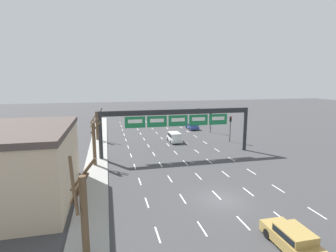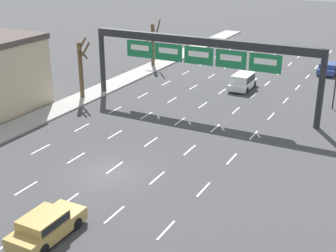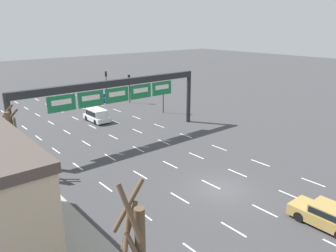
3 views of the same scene
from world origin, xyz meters
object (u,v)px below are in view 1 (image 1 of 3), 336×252
sign_gantry (178,118)px  car_gold (292,238)px  suv_white (175,137)px  traffic_light_far_end (230,124)px  traffic_light_near_gantry (199,113)px  traffic_light_mid_block (211,117)px  tree_bare_third (97,124)px  tree_bare_closest (94,141)px  car_blue (192,126)px  tree_bare_second (83,208)px

sign_gantry → car_gold: bearing=-86.3°
suv_white → traffic_light_far_end: (9.47, -2.09, 2.28)m
traffic_light_near_gantry → traffic_light_mid_block: (-0.19, -7.70, 0.20)m
traffic_light_mid_block → tree_bare_third: size_ratio=0.80×
suv_white → tree_bare_third: tree_bare_third is taller
sign_gantry → tree_bare_closest: 11.85m
traffic_light_near_gantry → tree_bare_closest: bearing=-132.8°
car_blue → tree_bare_third: bearing=-162.1°
sign_gantry → traffic_light_far_end: sign_gantry is taller
car_blue → traffic_light_far_end: 13.31m
traffic_light_near_gantry → tree_bare_second: 47.66m
suv_white → tree_bare_second: tree_bare_second is taller
car_gold → tree_bare_second: bearing=170.7°
car_gold → tree_bare_third: (-13.05, 34.46, 2.18)m
sign_gantry → traffic_light_mid_block: bearing=52.3°
tree_bare_closest → tree_bare_third: size_ratio=1.04×
car_gold → traffic_light_near_gantry: bearing=77.8°
car_gold → traffic_light_far_end: bearing=71.2°
car_gold → traffic_light_far_end: traffic_light_far_end is taller
car_blue → car_gold: bearing=-99.6°
traffic_light_near_gantry → tree_bare_second: tree_bare_second is taller
sign_gantry → suv_white: (1.58, 7.71, -4.42)m
tree_bare_closest → tree_bare_second: (0.05, -17.88, 0.09)m
car_gold → car_blue: car_gold is taller
car_blue → traffic_light_mid_block: traffic_light_mid_block is taller
traffic_light_mid_block → tree_bare_third: 22.50m
traffic_light_mid_block → traffic_light_near_gantry: bearing=88.6°
suv_white → traffic_light_near_gantry: (9.44, 13.99, 2.12)m
suv_white → tree_bare_second: (-12.91, -28.10, 2.34)m
car_blue → traffic_light_far_end: bearing=-78.3°
car_gold → tree_bare_third: size_ratio=0.76×
sign_gantry → traffic_light_mid_block: sign_gantry is taller
sign_gantry → tree_bare_second: sign_gantry is taller
tree_bare_closest → tree_bare_second: size_ratio=0.94×
tree_bare_closest → traffic_light_far_end: bearing=19.9°
suv_white → tree_bare_second: 31.01m
tree_bare_third → suv_white: bearing=-17.9°
car_blue → tree_bare_third: 21.11m
sign_gantry → tree_bare_closest: (-11.38, -2.51, -2.17)m
car_blue → suv_white: bearing=-122.4°
tree_bare_closest → tree_bare_third: 14.48m
traffic_light_mid_block → tree_bare_closest: tree_bare_closest is taller
suv_white → traffic_light_mid_block: size_ratio=0.92×
car_gold → tree_bare_second: tree_bare_second is taller
tree_bare_closest → sign_gantry: bearing=12.4°
traffic_light_mid_block → traffic_light_far_end: traffic_light_mid_block is taller
suv_white → tree_bare_closest: size_ratio=0.70×
suv_white → tree_bare_closest: 16.66m
car_blue → traffic_light_mid_block: (2.44, -4.42, 2.53)m
traffic_light_near_gantry → tree_bare_third: 24.61m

